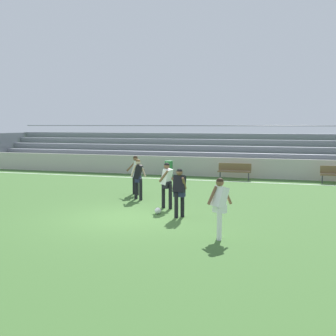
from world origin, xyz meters
TOP-DOWN VIEW (x-y plane):
  - ground_plane at (0.00, 0.00)m, footprint 160.00×160.00m
  - field_line_sideline at (0.00, 10.15)m, footprint 44.00×0.12m
  - sideline_wall at (0.00, 11.95)m, footprint 48.00×0.16m
  - bleacher_stand at (-3.57, 15.04)m, footprint 24.52×4.34m
  - bench_near_wall_gap at (1.78, 10.96)m, footprint 1.80×0.40m
  - trash_bin at (-1.98, 10.88)m, footprint 0.46×0.46m
  - player_white_wide_right at (0.75, 1.97)m, footprint 0.51×0.55m
  - player_dark_wide_left at (1.61, 0.63)m, footprint 0.44×0.54m
  - player_white_deep_cover at (3.38, -1.65)m, footprint 0.65×0.53m
  - player_white_overlapping at (-1.51, 4.59)m, footprint 0.73×0.48m
  - player_dark_trailing_run at (-0.93, 3.42)m, footprint 0.56×0.44m
  - soccer_ball at (0.76, 0.93)m, footprint 0.22×0.22m

SIDE VIEW (x-z plane):
  - ground_plane at x=0.00m, z-range 0.00..0.00m
  - field_line_sideline at x=0.00m, z-range 0.00..0.01m
  - soccer_ball at x=0.76m, z-range 0.00..0.22m
  - trash_bin at x=-1.98m, z-range 0.00..0.95m
  - bench_near_wall_gap at x=1.78m, z-range 0.10..1.00m
  - sideline_wall at x=0.00m, z-range 0.00..1.13m
  - player_dark_wide_left at x=1.61m, z-range 0.15..1.76m
  - player_dark_trailing_run at x=-0.93m, z-range 0.15..1.80m
  - player_white_deep_cover at x=3.38m, z-range 0.15..1.80m
  - player_white_wide_right at x=0.75m, z-range 0.16..1.83m
  - player_white_overlapping at x=-1.51m, z-range 0.16..1.86m
  - bleacher_stand at x=-3.57m, z-range -0.20..2.76m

